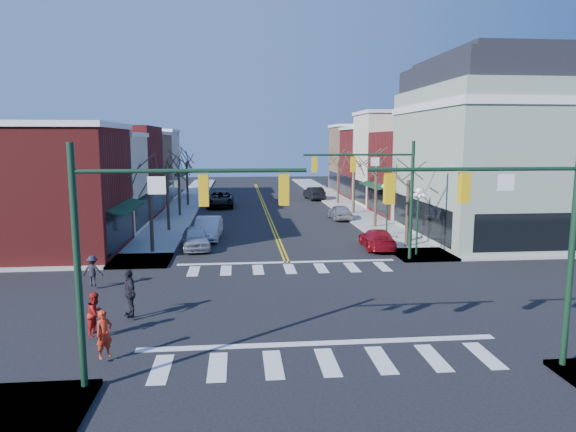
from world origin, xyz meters
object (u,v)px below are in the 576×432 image
object	(u,v)px
pedestrian_red_a	(104,334)
pedestrian_dark_a	(129,293)
car_left_mid	(208,228)
car_right_near	(377,239)
pedestrian_dark_b	(93,271)
car_right_far	(314,193)
car_left_far	(220,199)
car_left_near	(196,238)
pedestrian_red_b	(96,314)
lamppost_midblock	(387,198)
victorian_corner	(500,148)
car_right_mid	(340,212)
lamppost_corner	(418,210)

from	to	relation	value
pedestrian_red_a	pedestrian_dark_a	distance (m)	4.04
car_left_mid	car_right_near	distance (m)	12.30
pedestrian_dark_a	pedestrian_dark_b	xyz separation A→B (m)	(-2.70, 4.61, -0.21)
car_right_far	car_left_far	bearing A→B (deg)	21.17
car_left_near	pedestrian_dark_a	bearing A→B (deg)	-103.64
car_right_near	car_right_far	size ratio (longest dim) A/B	0.97
car_right_near	pedestrian_red_b	xyz separation A→B (m)	(-14.53, -14.41, 0.28)
car_right_near	pedestrian_dark_b	distance (m)	18.19
lamppost_midblock	pedestrian_dark_a	xyz separation A→B (m)	(-15.50, -16.39, -1.84)
car_right_near	pedestrian_red_b	world-z (taller)	pedestrian_red_b
victorian_corner	pedestrian_red_a	bearing A→B (deg)	-140.05
car_left_mid	car_right_mid	bearing A→B (deg)	39.59
car_left_near	pedestrian_red_a	size ratio (longest dim) A/B	2.74
lamppost_midblock	pedestrian_red_a	distance (m)	25.73
car_left_near	pedestrian_dark_a	world-z (taller)	pedestrian_dark_a
lamppost_corner	pedestrian_dark_a	xyz separation A→B (m)	(-15.50, -9.89, -1.84)
lamppost_corner	car_left_far	xyz separation A→B (m)	(-13.00, 25.34, -2.11)
victorian_corner	car_right_mid	size ratio (longest dim) A/B	3.48
lamppost_corner	car_left_near	world-z (taller)	lamppost_corner
lamppost_corner	car_right_far	xyz separation A→B (m)	(-1.80, 31.34, -2.18)
pedestrian_red_b	victorian_corner	bearing A→B (deg)	-42.33
car_left_far	car_left_mid	bearing A→B (deg)	-90.70
car_left_near	car_right_near	size ratio (longest dim) A/B	0.95
car_left_mid	pedestrian_red_b	bearing A→B (deg)	-95.84
lamppost_corner	pedestrian_red_a	size ratio (longest dim) A/B	2.70
pedestrian_dark_b	car_right_near	bearing A→B (deg)	-149.01
pedestrian_dark_b	car_right_far	bearing A→B (deg)	-108.77
car_left_near	car_right_far	bearing A→B (deg)	59.16
lamppost_midblock	pedestrian_dark_a	world-z (taller)	lamppost_midblock
car_left_near	pedestrian_dark_b	bearing A→B (deg)	-122.41
lamppost_midblock	pedestrian_red_a	size ratio (longest dim) A/B	2.70
car_left_far	pedestrian_dark_a	size ratio (longest dim) A/B	3.14
car_right_far	pedestrian_red_a	xyz separation A→B (m)	(-13.70, -45.28, 0.17)
victorian_corner	lamppost_midblock	distance (m)	9.10
pedestrian_red_b	lamppost_corner	bearing A→B (deg)	-42.32
car_left_near	car_right_far	size ratio (longest dim) A/B	0.93
car_left_mid	car_right_near	bearing A→B (deg)	-17.50
lamppost_corner	pedestrian_dark_a	size ratio (longest dim) A/B	2.22
car_right_near	car_right_far	bearing A→B (deg)	-86.95
pedestrian_red_b	pedestrian_dark_a	size ratio (longest dim) A/B	0.82
lamppost_corner	car_right_mid	xyz separation A→B (m)	(-1.80, 15.40, -2.27)
lamppost_midblock	car_right_far	size ratio (longest dim) A/B	0.92
car_right_near	car_right_mid	distance (m)	12.81
car_right_mid	car_left_near	bearing A→B (deg)	40.75
car_left_far	pedestrian_dark_a	world-z (taller)	pedestrian_dark_a
car_right_near	car_left_far	bearing A→B (deg)	-60.75
lamppost_midblock	car_right_far	bearing A→B (deg)	94.14
car_left_near	car_left_mid	size ratio (longest dim) A/B	0.88
car_left_mid	car_right_far	bearing A→B (deg)	68.08
car_left_near	car_left_far	distance (m)	21.64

